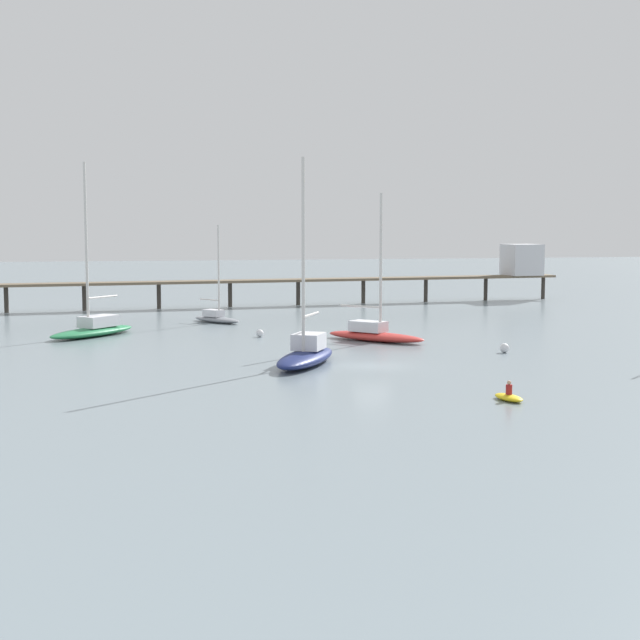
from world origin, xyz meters
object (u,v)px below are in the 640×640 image
(sailboat_green, at_px, (94,327))
(mooring_buoy_inner, at_px, (504,348))
(pier, at_px, (398,270))
(sailboat_red, at_px, (374,332))
(sailboat_gray, at_px, (216,316))
(sailboat_navy, at_px, (306,353))
(dinghy_yellow, at_px, (509,397))
(mooring_buoy_mid, at_px, (260,333))

(sailboat_green, distance_m, mooring_buoy_inner, 35.91)
(pier, xyz_separation_m, sailboat_red, (-13.43, -36.98, -3.36))
(sailboat_gray, bearing_deg, sailboat_red, -56.96)
(sailboat_red, height_order, sailboat_gray, sailboat_red)
(sailboat_navy, xyz_separation_m, sailboat_gray, (-3.28, 29.71, -0.22))
(sailboat_green, relative_size, dinghy_yellow, 6.29)
(pier, distance_m, sailboat_gray, 31.71)
(sailboat_green, xyz_separation_m, mooring_buoy_mid, (14.29, -3.81, -0.49))
(sailboat_green, xyz_separation_m, sailboat_gray, (11.79, 9.17, -0.18))
(mooring_buoy_mid, bearing_deg, dinghy_yellow, -73.85)
(sailboat_green, distance_m, sailboat_gray, 14.94)
(sailboat_green, height_order, mooring_buoy_mid, sailboat_green)
(pier, relative_size, sailboat_navy, 5.46)
(sailboat_gray, relative_size, mooring_buoy_inner, 13.49)
(sailboat_gray, distance_m, mooring_buoy_mid, 13.22)
(sailboat_red, height_order, mooring_buoy_inner, sailboat_red)
(sailboat_red, xyz_separation_m, dinghy_yellow, (0.20, -27.20, -0.51))
(sailboat_red, bearing_deg, sailboat_green, 159.74)
(sailboat_green, relative_size, sailboat_gray, 1.55)
(sailboat_green, bearing_deg, mooring_buoy_mid, -14.92)
(mooring_buoy_inner, height_order, mooring_buoy_mid, mooring_buoy_inner)
(sailboat_navy, height_order, sailboat_gray, sailboat_navy)
(mooring_buoy_inner, bearing_deg, dinghy_yellow, -112.97)
(sailboat_red, xyz_separation_m, mooring_buoy_mid, (-9.07, 4.81, -0.40))
(mooring_buoy_mid, bearing_deg, sailboat_green, 165.08)
(pier, bearing_deg, sailboat_gray, -142.49)
(sailboat_red, bearing_deg, sailboat_navy, -124.86)
(sailboat_red, bearing_deg, pier, 70.05)
(sailboat_red, height_order, dinghy_yellow, sailboat_red)
(sailboat_green, bearing_deg, sailboat_navy, -53.73)
(sailboat_red, bearing_deg, mooring_buoy_inner, -49.19)
(pier, height_order, sailboat_gray, sailboat_gray)
(sailboat_navy, bearing_deg, mooring_buoy_inner, 9.85)
(sailboat_green, distance_m, dinghy_yellow, 42.88)
(sailboat_red, bearing_deg, mooring_buoy_mid, 152.05)
(sailboat_navy, relative_size, mooring_buoy_inner, 19.79)
(sailboat_red, xyz_separation_m, sailboat_navy, (-8.30, -11.91, 0.12))
(dinghy_yellow, xyz_separation_m, mooring_buoy_mid, (-9.27, 32.01, 0.11))
(sailboat_red, distance_m, mooring_buoy_inner, 12.04)
(dinghy_yellow, bearing_deg, pier, 78.35)
(pier, bearing_deg, sailboat_navy, -113.95)
(sailboat_navy, bearing_deg, sailboat_green, 126.27)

